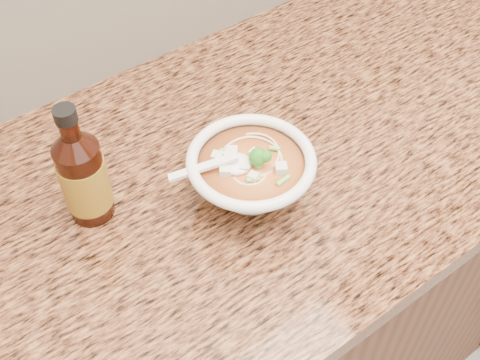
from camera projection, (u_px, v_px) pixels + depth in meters
cabinet at (275, 280)px, 1.37m from camera, size 4.00×0.65×0.86m
counter_slab at (286, 141)px, 1.03m from camera, size 4.00×0.68×0.04m
soup_bowl at (251, 176)px, 0.89m from camera, size 0.21×0.19×0.11m
hot_sauce_bottle at (83, 177)px, 0.84m from camera, size 0.09×0.09×0.20m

